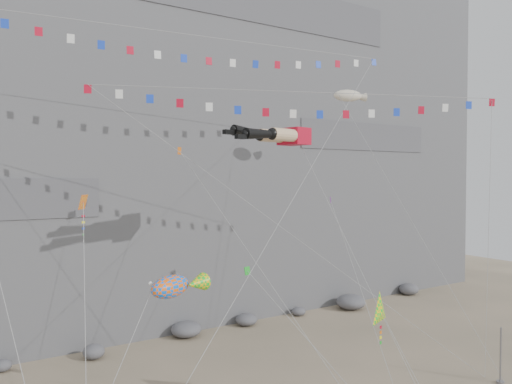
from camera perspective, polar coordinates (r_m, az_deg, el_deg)
cliff at (r=57.52m, az=-14.50°, el=13.12°), size 80.00×28.00×50.00m
talus_boulders at (r=44.35m, az=-7.97°, el=-15.33°), size 60.00×3.00×1.20m
anchor_pole_right at (r=38.08m, az=26.17°, el=-16.40°), size 0.12×0.12×3.73m
legs_kite at (r=32.91m, az=2.28°, el=6.48°), size 6.59×14.26×20.91m
flag_banner_upper at (r=36.44m, az=-6.83°, el=17.31°), size 30.94×16.39×29.91m
flag_banner_lower at (r=34.17m, az=5.84°, el=11.25°), size 26.15×11.93×22.73m
harlequin_kite at (r=26.26m, az=-19.14°, el=-1.26°), size 2.95×9.76×15.32m
fish_windsock at (r=24.41m, az=-9.79°, el=-10.65°), size 8.39×4.77×11.11m
delta_kite at (r=27.94m, az=14.14°, el=-13.18°), size 2.18×4.79×8.15m
blimp_windsock at (r=43.08m, az=10.47°, el=10.70°), size 4.20×13.96×24.09m
small_kite_a at (r=33.75m, az=-8.34°, el=4.09°), size 4.74×15.89×21.99m
small_kite_b at (r=36.60m, az=8.67°, el=-1.39°), size 4.22×11.15×16.30m
small_kite_c at (r=27.16m, az=-0.60°, el=-9.44°), size 4.91×9.08×12.82m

